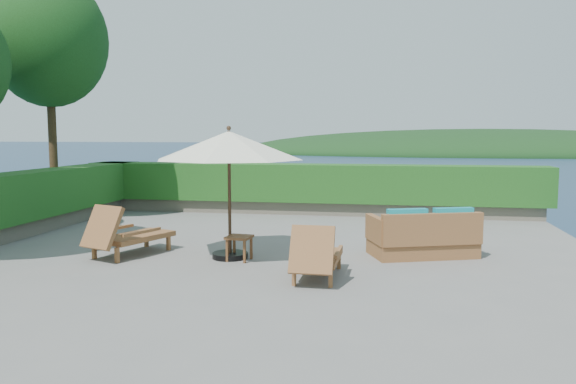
% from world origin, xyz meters
% --- Properties ---
extents(ground, '(12.00, 12.00, 0.00)m').
position_xyz_m(ground, '(0.00, 0.00, 0.00)').
color(ground, slate).
rests_on(ground, ground).
extents(foundation, '(12.00, 12.00, 3.00)m').
position_xyz_m(foundation, '(0.00, 0.00, -1.55)').
color(foundation, '#514B40').
rests_on(foundation, ocean).
extents(offshore_island, '(126.00, 57.60, 12.60)m').
position_xyz_m(offshore_island, '(25.00, 140.00, -3.00)').
color(offshore_island, black).
rests_on(offshore_island, ocean).
extents(planter_wall_far, '(12.00, 0.60, 0.36)m').
position_xyz_m(planter_wall_far, '(0.00, 5.60, 0.18)').
color(planter_wall_far, '#686353').
rests_on(planter_wall_far, ground).
extents(hedge_far, '(12.40, 0.90, 1.00)m').
position_xyz_m(hedge_far, '(0.00, 5.60, 0.85)').
color(hedge_far, '#1B4112').
rests_on(hedge_far, planter_wall_far).
extents(tree_far, '(2.80, 2.80, 6.03)m').
position_xyz_m(tree_far, '(-6.00, 3.20, 4.40)').
color(tree_far, '#46341A').
rests_on(tree_far, ground).
extents(patio_umbrella, '(2.61, 2.61, 2.31)m').
position_xyz_m(patio_umbrella, '(-0.58, -0.02, 1.95)').
color(patio_umbrella, black).
rests_on(patio_umbrella, ground).
extents(lounge_left, '(1.23, 1.78, 0.95)m').
position_xyz_m(lounge_left, '(-2.45, -0.19, 0.40)').
color(lounge_left, brown).
rests_on(lounge_left, ground).
extents(lounge_right, '(0.71, 1.53, 0.88)m').
position_xyz_m(lounge_right, '(1.09, -1.17, 0.37)').
color(lounge_right, brown).
rests_on(lounge_right, ground).
extents(side_table, '(0.45, 0.45, 0.43)m').
position_xyz_m(side_table, '(-0.38, -0.18, 0.35)').
color(side_table, brown).
rests_on(side_table, ground).
extents(wicker_loveseat, '(2.04, 1.50, 0.90)m').
position_xyz_m(wicker_loveseat, '(2.76, 0.72, 0.35)').
color(wicker_loveseat, brown).
rests_on(wicker_loveseat, ground).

